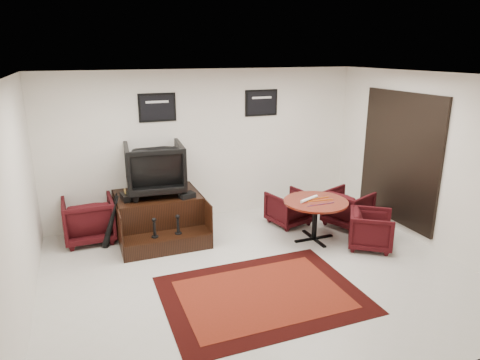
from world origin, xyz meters
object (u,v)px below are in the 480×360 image
armchair_side (89,217)px  meeting_table (316,206)px  shine_podium (159,217)px  table_chair_corner (371,228)px  shine_chair (155,166)px  table_chair_window (348,206)px  table_chair_back (289,206)px

armchair_side → meeting_table: armchair_side is taller
armchair_side → shine_podium: bearing=167.5°
table_chair_corner → meeting_table: bearing=84.5°
shine_chair → table_chair_window: (3.34, -0.92, -0.86)m
meeting_table → table_chair_corner: meeting_table is taller
shine_podium → armchair_side: size_ratio=1.78×
table_chair_back → table_chair_corner: bearing=106.5°
table_chair_back → table_chair_corner: table_chair_back is taller
shine_podium → table_chair_window: same height
shine_chair → shine_podium: bearing=94.5°
shine_podium → meeting_table: (2.44, -1.12, 0.28)m
armchair_side → meeting_table: 3.83m
armchair_side → table_chair_window: armchair_side is taller
shine_podium → armchair_side: armchair_side is taller
shine_podium → table_chair_corner: 3.57m
armchair_side → table_chair_corner: 4.70m
table_chair_corner → table_chair_window: bearing=22.5°
armchair_side → meeting_table: (3.58, -1.35, 0.20)m
meeting_table → table_chair_back: size_ratio=1.57×
table_chair_window → table_chair_back: bearing=43.8°
shine_podium → shine_chair: size_ratio=1.50×
shine_podium → table_chair_corner: (3.13, -1.71, 0.00)m
shine_podium → table_chair_window: 3.43m
shine_podium → table_chair_back: shine_podium is taller
shine_chair → table_chair_window: shine_chair is taller
meeting_table → table_chair_back: 0.84m
armchair_side → table_chair_corner: size_ratio=1.21×
shine_podium → table_chair_window: size_ratio=2.00×
shine_chair → table_chair_window: bearing=169.0°
meeting_table → table_chair_window: table_chair_window is taller
armchair_side → table_chair_back: armchair_side is taller
shine_podium → table_chair_window: (3.34, -0.77, 0.03)m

